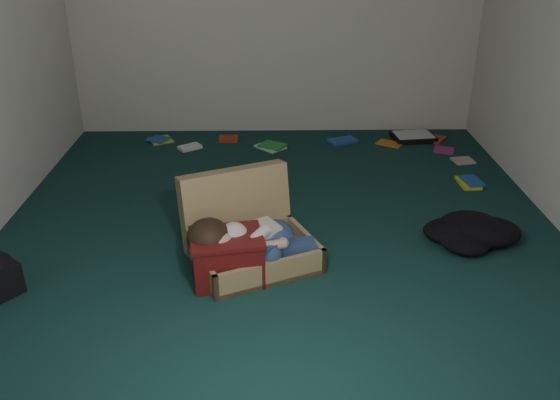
{
  "coord_description": "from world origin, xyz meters",
  "views": [
    {
      "loc": [
        -0.06,
        -3.64,
        2.04
      ],
      "look_at": [
        0.0,
        -0.15,
        0.35
      ],
      "focal_mm": 38.0,
      "sensor_mm": 36.0,
      "label": 1
    }
  ],
  "objects": [
    {
      "name": "floor",
      "position": [
        0.0,
        0.0,
        0.0
      ],
      "size": [
        4.5,
        4.5,
        0.0
      ],
      "primitive_type": "plane",
      "color": "#123533",
      "rests_on": "ground"
    },
    {
      "name": "wall_back",
      "position": [
        0.0,
        2.25,
        1.3
      ],
      "size": [
        4.5,
        0.0,
        4.5
      ],
      "primitive_type": "plane",
      "rotation": [
        1.57,
        0.0,
        0.0
      ],
      "color": "white",
      "rests_on": "ground"
    },
    {
      "name": "wall_front",
      "position": [
        0.0,
        -2.25,
        1.3
      ],
      "size": [
        4.5,
        0.0,
        4.5
      ],
      "primitive_type": "plane",
      "rotation": [
        -1.57,
        0.0,
        0.0
      ],
      "color": "white",
      "rests_on": "ground"
    },
    {
      "name": "suitcase",
      "position": [
        -0.22,
        -0.26,
        0.16
      ],
      "size": [
        0.97,
        0.96,
        0.54
      ],
      "rotation": [
        0.0,
        0.0,
        0.41
      ],
      "color": "tan",
      "rests_on": "floor"
    },
    {
      "name": "person",
      "position": [
        -0.19,
        -0.45,
        0.21
      ],
      "size": [
        0.82,
        0.44,
        0.34
      ],
      "rotation": [
        0.0,
        0.0,
        0.41
      ],
      "color": "silver",
      "rests_on": "suitcase"
    },
    {
      "name": "maroon_bin",
      "position": [
        -0.33,
        -0.54,
        0.15
      ],
      "size": [
        0.49,
        0.42,
        0.3
      ],
      "rotation": [
        0.0,
        0.0,
        0.18
      ],
      "color": "#5D1313",
      "rests_on": "floor"
    },
    {
      "name": "clothing_pile",
      "position": [
        1.29,
        -0.05,
        0.08
      ],
      "size": [
        0.6,
        0.55,
        0.15
      ],
      "primitive_type": null,
      "rotation": [
        0.0,
        0.0,
        0.38
      ],
      "color": "black",
      "rests_on": "floor"
    },
    {
      "name": "paper_tray",
      "position": [
        1.37,
        1.95,
        0.03
      ],
      "size": [
        0.44,
        0.35,
        0.06
      ],
      "rotation": [
        0.0,
        0.0,
        0.12
      ],
      "color": "black",
      "rests_on": "floor"
    },
    {
      "name": "book_scatter",
      "position": [
        0.65,
        1.71,
        0.01
      ],
      "size": [
        3.05,
        1.36,
        0.02
      ],
      "color": "#CDD325",
      "rests_on": "floor"
    }
  ]
}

